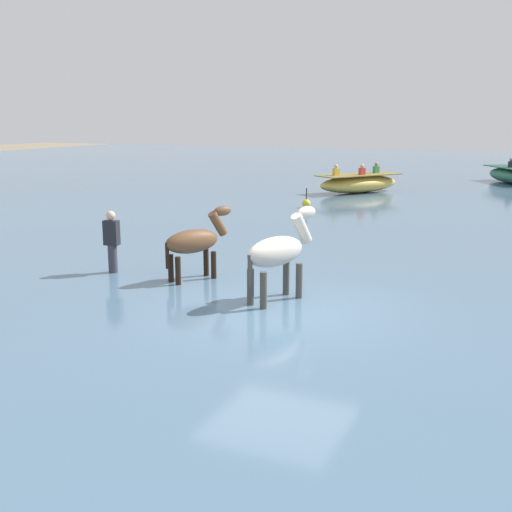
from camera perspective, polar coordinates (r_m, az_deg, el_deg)
ground_plane at (r=11.47m, az=2.16°, el=-5.99°), size 120.00×120.00×0.00m
water_surface at (r=20.79m, az=12.61°, el=2.49°), size 90.00×90.00×0.26m
horse_lead_pinto at (r=11.65m, az=2.02°, el=0.23°), size 0.94×1.79×1.96m
horse_trailing_bay at (r=13.25m, az=-5.53°, el=1.17°), size 1.04×1.55×1.77m
boat_far_offshore at (r=35.30m, az=22.04°, el=6.77°), size 3.20×4.04×1.28m
boat_near_starboard at (r=28.98m, az=9.24°, el=6.48°), size 3.56×4.21×1.30m
person_onlooker_left at (r=14.19m, az=-12.83°, el=0.94°), size 0.35×0.25×1.63m
channel_buoy at (r=23.89m, az=4.56°, el=4.75°), size 0.32×0.32×0.74m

